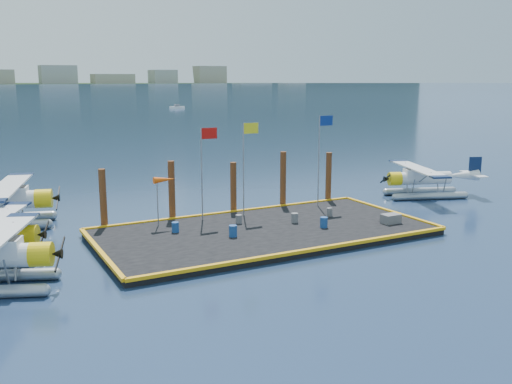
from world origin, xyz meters
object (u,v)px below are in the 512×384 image
(piling_0, at_px, (103,201))
(piling_1, at_px, (172,192))
(drum_3, at_px, (233,231))
(seaplane_d, at_px, (421,180))
(drum_5, at_px, (239,219))
(piling_3, at_px, (283,181))
(flagpole_red, at_px, (204,159))
(flagpole_blue, at_px, (321,147))
(flagpole_yellow, at_px, (246,155))
(piling_4, at_px, (328,179))
(seaplane_c, at_px, (3,203))
(windsock, at_px, (164,181))
(piling_2, at_px, (233,189))
(drum_1, at_px, (324,222))
(drum_2, at_px, (295,218))
(drum_4, at_px, (330,212))
(crate, at_px, (391,219))
(drum_0, at_px, (175,227))

(piling_0, distance_m, piling_1, 4.50)
(drum_3, bearing_deg, seaplane_d, 14.13)
(drum_5, height_order, piling_3, piling_3)
(seaplane_d, distance_m, flagpole_red, 19.28)
(flagpole_blue, bearing_deg, flagpole_yellow, 180.00)
(piling_3, relative_size, piling_4, 1.07)
(seaplane_c, distance_m, windsock, 10.89)
(piling_2, height_order, piling_3, piling_3)
(seaplane_c, xyz_separation_m, seaplane_d, (30.76, -5.56, -0.17))
(seaplane_d, distance_m, drum_5, 17.67)
(flagpole_red, bearing_deg, seaplane_d, 1.08)
(drum_1, height_order, piling_2, piling_2)
(drum_2, xyz_separation_m, drum_5, (-3.27, 1.49, -0.03))
(drum_4, bearing_deg, piling_3, 102.39)
(drum_3, distance_m, piling_1, 6.41)
(drum_1, bearing_deg, seaplane_c, 147.53)
(flagpole_blue, bearing_deg, piling_1, 171.49)
(crate, relative_size, piling_2, 0.31)
(piling_4, bearing_deg, flagpole_yellow, -168.40)
(piling_0, bearing_deg, drum_1, -29.63)
(drum_3, height_order, flagpole_blue, flagpole_blue)
(flagpole_yellow, height_order, flagpole_blue, flagpole_blue)
(flagpole_red, height_order, piling_0, flagpole_red)
(drum_0, bearing_deg, drum_3, -43.27)
(drum_0, bearing_deg, seaplane_d, 6.08)
(seaplane_c, height_order, flagpole_red, flagpole_red)
(piling_1, distance_m, piling_4, 12.50)
(drum_5, bearing_deg, piling_4, 20.36)
(piling_0, relative_size, piling_3, 0.93)
(drum_4, bearing_deg, piling_4, 56.36)
(drum_2, height_order, drum_4, drum_2)
(piling_2, bearing_deg, drum_4, -42.15)
(windsock, relative_size, piling_4, 0.78)
(drum_0, bearing_deg, piling_0, 133.88)
(drum_1, bearing_deg, flagpole_red, 137.90)
(flagpole_red, xyz_separation_m, piling_1, (-1.71, 1.60, -2.30))
(drum_3, bearing_deg, piling_1, 104.63)
(flagpole_blue, height_order, piling_4, flagpole_blue)
(crate, distance_m, piling_0, 18.23)
(seaplane_c, height_order, drum_5, seaplane_c)
(drum_1, xyz_separation_m, flagpole_blue, (3.23, 5.21, 3.96))
(drum_2, distance_m, piling_2, 5.45)
(windsock, bearing_deg, piling_3, 9.53)
(drum_3, bearing_deg, piling_3, 41.25)
(seaplane_d, xyz_separation_m, drum_4, (-11.26, -3.28, -0.73))
(drum_3, relative_size, piling_3, 0.16)
(piling_3, bearing_deg, drum_2, -112.12)
(windsock, bearing_deg, flagpole_yellow, 0.00)
(drum_1, relative_size, drum_2, 1.06)
(drum_1, bearing_deg, piling_1, 137.65)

